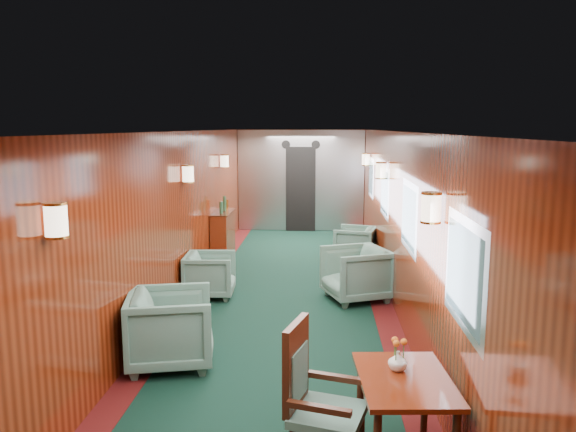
% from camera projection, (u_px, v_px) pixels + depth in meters
% --- Properties ---
extents(room, '(12.00, 12.10, 2.40)m').
position_uv_depth(room, '(284.00, 190.00, 7.40)').
color(room, black).
rests_on(room, ground).
extents(bulkhead, '(2.98, 0.17, 2.39)m').
position_uv_depth(bulkhead, '(301.00, 181.00, 13.30)').
color(bulkhead, '#ACAEB3').
rests_on(bulkhead, ground).
extents(windows_right, '(0.02, 8.60, 0.80)m').
position_uv_depth(windows_right, '(395.00, 202.00, 7.59)').
color(windows_right, silver).
rests_on(windows_right, ground).
extents(wall_sconces, '(2.97, 7.97, 0.25)m').
position_uv_depth(wall_sconces, '(287.00, 175.00, 7.93)').
color(wall_sconces, '#FFE8C6').
rests_on(wall_sconces, ground).
extents(dining_table, '(0.71, 0.96, 0.69)m').
position_uv_depth(dining_table, '(404.00, 392.00, 4.02)').
color(dining_table, maroon).
rests_on(dining_table, ground).
extents(side_chair, '(0.61, 0.63, 1.12)m').
position_uv_depth(side_chair, '(314.00, 395.00, 3.92)').
color(side_chair, '#1F4A44').
rests_on(side_chair, ground).
extents(credenza, '(0.32, 1.01, 1.18)m').
position_uv_depth(credenza, '(223.00, 235.00, 10.50)').
color(credenza, maroon).
rests_on(credenza, ground).
extents(flower_vase, '(0.18, 0.18, 0.15)m').
position_uv_depth(flower_vase, '(398.00, 361.00, 4.11)').
color(flower_vase, silver).
rests_on(flower_vase, dining_table).
extents(armchair_left_near, '(1.02, 1.01, 0.79)m').
position_uv_depth(armchair_left_near, '(171.00, 328.00, 5.82)').
color(armchair_left_near, '#1F4A44').
rests_on(armchair_left_near, ground).
extents(armchair_left_far, '(0.75, 0.73, 0.65)m').
position_uv_depth(armchair_left_far, '(210.00, 275.00, 8.18)').
color(armchair_left_far, '#1F4A44').
rests_on(armchair_left_far, ground).
extents(armchair_right_near, '(1.08, 1.07, 0.77)m').
position_uv_depth(armchair_right_near, '(356.00, 274.00, 8.02)').
color(armchair_right_near, '#1F4A44').
rests_on(armchair_right_near, ground).
extents(armchair_right_far, '(0.87, 0.85, 0.65)m').
position_uv_depth(armchair_right_far, '(355.00, 244.00, 10.34)').
color(armchair_right_far, '#1F4A44').
rests_on(armchair_right_far, ground).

